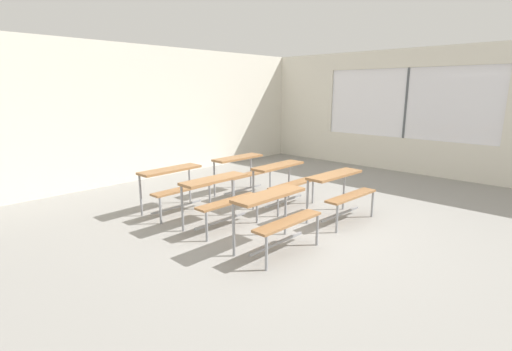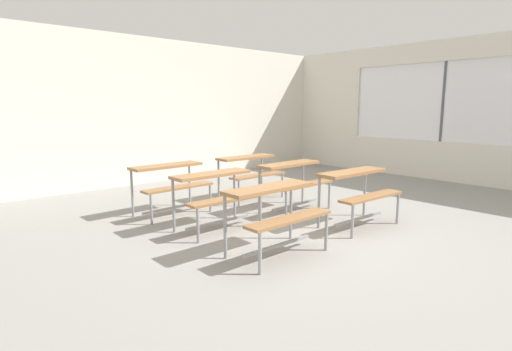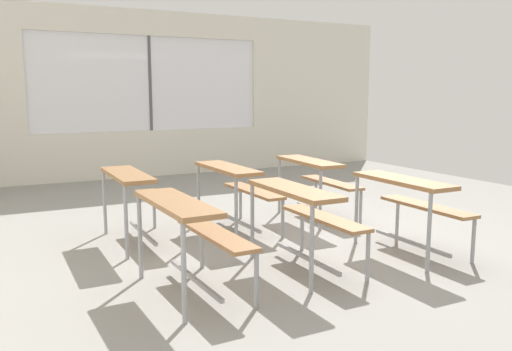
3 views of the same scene
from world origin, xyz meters
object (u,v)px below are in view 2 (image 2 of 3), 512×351
(desk_bench_r2c0, at_px, (171,177))
(desk_bench_r2c1, at_px, (250,167))
(desk_bench_r1c1, at_px, (294,175))
(desk_bench_r1c0, at_px, (217,187))
(desk_bench_r0c1, at_px, (358,185))
(desk_bench_r0c0, at_px, (276,204))

(desk_bench_r2c0, xyz_separation_m, desk_bench_r2c1, (1.56, -0.01, 0.00))
(desk_bench_r1c1, height_order, desk_bench_r2c0, same)
(desk_bench_r1c0, height_order, desk_bench_r2c0, same)
(desk_bench_r1c0, bearing_deg, desk_bench_r2c1, 35.05)
(desk_bench_r2c0, distance_m, desk_bench_r2c1, 1.56)
(desk_bench_r2c0, bearing_deg, desk_bench_r0c1, -55.91)
(desk_bench_r0c1, distance_m, desk_bench_r1c1, 1.11)
(desk_bench_r1c1, xyz_separation_m, desk_bench_r2c1, (0.05, 1.09, 0.00))
(desk_bench_r0c1, height_order, desk_bench_r2c1, same)
(desk_bench_r0c0, bearing_deg, desk_bench_r1c1, 37.19)
(desk_bench_r0c1, xyz_separation_m, desk_bench_r1c1, (-0.07, 1.11, 0.00))
(desk_bench_r0c0, relative_size, desk_bench_r1c1, 1.00)
(desk_bench_r0c1, distance_m, desk_bench_r1c0, 1.90)
(desk_bench_r1c1, bearing_deg, desk_bench_r0c1, -87.47)
(desk_bench_r0c0, relative_size, desk_bench_r0c1, 0.98)
(desk_bench_r0c1, bearing_deg, desk_bench_r2c1, 93.20)
(desk_bench_r0c0, height_order, desk_bench_r2c1, same)
(desk_bench_r1c1, distance_m, desk_bench_r2c1, 1.09)
(desk_bench_r0c1, xyz_separation_m, desk_bench_r1c0, (-1.52, 1.14, 0.00))
(desk_bench_r2c1, bearing_deg, desk_bench_r1c0, -144.43)
(desk_bench_r0c0, height_order, desk_bench_r0c1, same)
(desk_bench_r0c1, height_order, desk_bench_r1c1, same)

